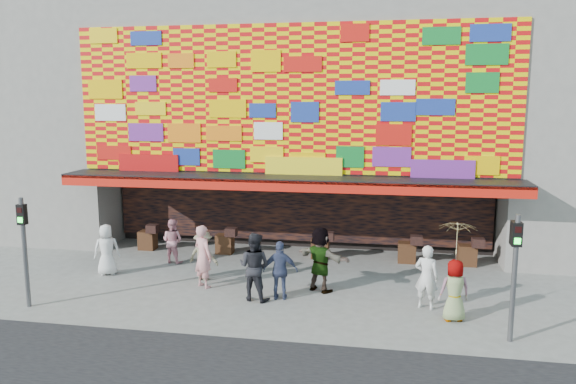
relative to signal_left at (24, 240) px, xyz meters
name	(u,v)px	position (x,y,z in m)	size (l,w,h in m)	color
ground	(264,301)	(6.20, 1.50, -1.86)	(90.00, 90.00, 0.00)	slate
shop_building	(308,107)	(6.20, 9.68, 3.37)	(15.20, 9.40, 10.00)	gray
neighbor_left	(15,89)	(-6.80, 9.50, 4.14)	(11.00, 8.00, 12.00)	gray
signal_left	(24,240)	(0.00, 0.00, 0.00)	(0.22, 0.20, 3.00)	#59595B
signal_right	(515,264)	(12.40, 0.00, 0.00)	(0.22, 0.20, 3.00)	#59595B
ped_a	(107,250)	(0.73, 2.99, -1.04)	(0.80, 0.52, 1.64)	silver
ped_b	(203,256)	(4.15, 2.39, -0.91)	(0.69, 0.45, 1.89)	#D88C8D
ped_c	(254,266)	(5.90, 1.62, -0.90)	(0.93, 0.73, 1.92)	black
ped_d	(203,255)	(3.93, 3.04, -1.08)	(1.01, 0.58, 1.56)	gray
ped_e	(280,270)	(6.61, 1.80, -1.03)	(0.97, 0.41, 1.66)	#394264
ped_f	(320,259)	(7.63, 2.66, -0.91)	(1.77, 0.56, 1.91)	gray
ped_g	(454,290)	(11.23, 1.05, -1.07)	(0.78, 0.51, 1.59)	gray
ped_h	(427,277)	(10.59, 1.79, -0.99)	(0.64, 0.42, 1.74)	silver
ped_i	(172,241)	(2.28, 4.65, -1.10)	(0.74, 0.58, 1.53)	pink
parasol	(457,239)	(11.23, 1.05, 0.27)	(0.98, 1.00, 1.81)	#FBEE9E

